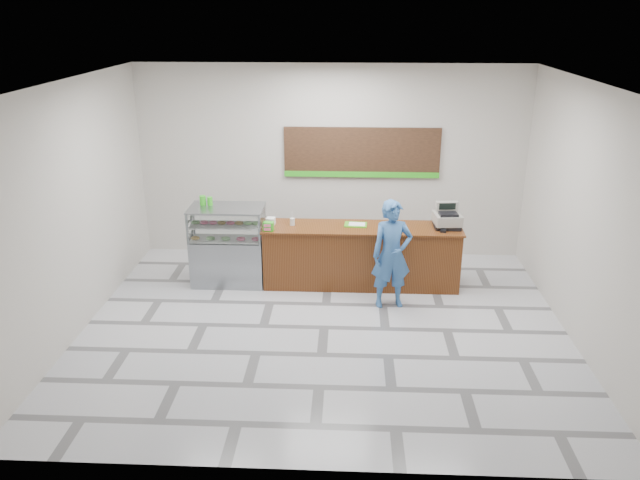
{
  "coord_description": "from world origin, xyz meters",
  "views": [
    {
      "loc": [
        0.33,
        -8.08,
        4.4
      ],
      "look_at": [
        -0.1,
        0.9,
        1.03
      ],
      "focal_mm": 35.0,
      "sensor_mm": 36.0,
      "label": 1
    }
  ],
  "objects_px": {
    "cash_register": "(447,218)",
    "display_case": "(228,245)",
    "serving_tray": "(356,225)",
    "sales_counter": "(361,256)",
    "customer": "(392,254)"
  },
  "relations": [
    {
      "from": "display_case",
      "to": "cash_register",
      "type": "distance_m",
      "value": 3.64
    },
    {
      "from": "cash_register",
      "to": "display_case",
      "type": "bearing_deg",
      "value": 175.32
    },
    {
      "from": "sales_counter",
      "to": "serving_tray",
      "type": "bearing_deg",
      "value": 143.76
    },
    {
      "from": "display_case",
      "to": "cash_register",
      "type": "height_order",
      "value": "cash_register"
    },
    {
      "from": "display_case",
      "to": "cash_register",
      "type": "xyz_separation_m",
      "value": [
        3.6,
        0.06,
        0.5
      ]
    },
    {
      "from": "serving_tray",
      "to": "sales_counter",
      "type": "bearing_deg",
      "value": -32.45
    },
    {
      "from": "serving_tray",
      "to": "customer",
      "type": "bearing_deg",
      "value": -52.68
    },
    {
      "from": "display_case",
      "to": "customer",
      "type": "xyz_separation_m",
      "value": [
        2.67,
        -0.75,
        0.18
      ]
    },
    {
      "from": "sales_counter",
      "to": "display_case",
      "type": "height_order",
      "value": "display_case"
    },
    {
      "from": "cash_register",
      "to": "serving_tray",
      "type": "relative_size",
      "value": 1.25
    },
    {
      "from": "cash_register",
      "to": "customer",
      "type": "bearing_deg",
      "value": -144.59
    },
    {
      "from": "sales_counter",
      "to": "customer",
      "type": "bearing_deg",
      "value": -59.22
    },
    {
      "from": "display_case",
      "to": "serving_tray",
      "type": "height_order",
      "value": "display_case"
    },
    {
      "from": "sales_counter",
      "to": "cash_register",
      "type": "distance_m",
      "value": 1.53
    },
    {
      "from": "display_case",
      "to": "sales_counter",
      "type": "bearing_deg",
      "value": 0.0
    }
  ]
}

